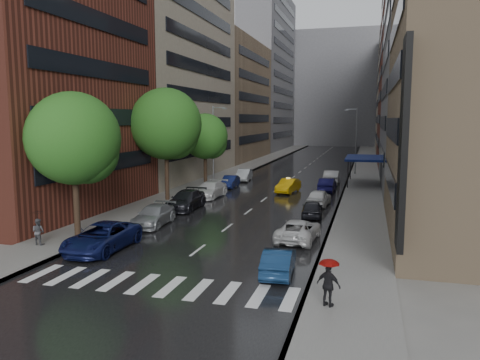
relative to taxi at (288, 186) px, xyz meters
name	(u,v)px	position (x,y,z in m)	size (l,w,h in m)	color
ground	(170,272)	(-1.50, -26.95, -0.72)	(220.00, 220.00, 0.00)	gray
road	(304,169)	(-1.50, 23.05, -0.72)	(14.00, 140.00, 0.01)	black
sidewalk_left	(247,167)	(-10.50, 23.05, -0.65)	(4.00, 140.00, 0.15)	gray
sidewalk_right	(364,170)	(7.50, 23.05, -0.65)	(4.00, 140.00, 0.15)	gray
crosswalk	(156,285)	(-1.30, -28.95, -0.71)	(13.15, 2.80, 0.01)	silver
buildings_left	(227,71)	(-16.50, 31.84, 15.27)	(8.00, 108.00, 38.00)	maroon
buildings_right	(408,71)	(13.50, 29.75, 14.31)	(8.05, 109.10, 36.00)	#937A5B
building_far	(337,89)	(-1.50, 91.05, 15.28)	(40.00, 14.00, 32.00)	slate
tree_near	(73,139)	(-10.10, -22.24, 5.74)	(5.92, 5.92, 9.44)	#382619
tree_mid	(166,124)	(-10.10, -8.13, 6.50)	(6.61, 6.61, 10.54)	#382619
tree_far	(205,136)	(-10.10, 2.51, 4.96)	(5.21, 5.21, 8.31)	#382619
taxi	(288,186)	(0.00, 0.00, 0.00)	(1.53, 4.37, 1.44)	#DFA50B
parked_cars_left	(186,201)	(-6.90, -11.48, 0.05)	(2.68, 37.53, 1.61)	#0F1546
parked_cars_right	(317,201)	(3.90, -8.30, 0.00)	(2.58, 38.31, 1.61)	#0F2749
ped_black_umbrella	(38,224)	(-11.04, -24.83, 0.67)	(0.96, 0.98, 2.09)	#45464A
ped_red_umbrella	(329,278)	(6.67, -29.66, 0.60)	(1.13, 0.82, 2.01)	black
street_lamp_left	(214,143)	(-9.22, 3.05, 4.17)	(1.74, 0.22, 9.00)	gray
street_lamp_right	(356,139)	(6.22, 18.05, 4.17)	(1.74, 0.22, 9.00)	gray
awning	(364,158)	(7.49, 8.05, 2.41)	(4.00, 8.00, 3.12)	navy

